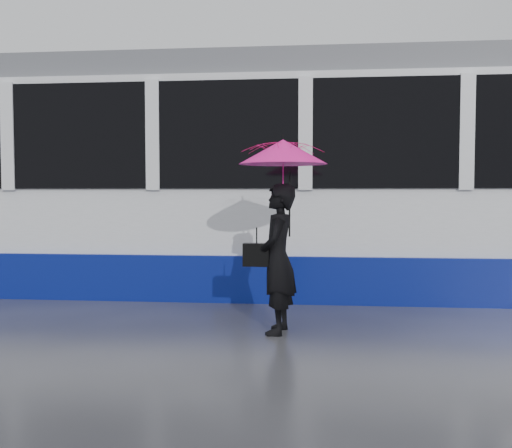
# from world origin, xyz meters

# --- Properties ---
(ground) EXTENTS (90.00, 90.00, 0.00)m
(ground) POSITION_xyz_m (0.00, 0.00, 0.00)
(ground) COLOR #2A2A2F
(ground) RESTS_ON ground
(rails) EXTENTS (34.00, 1.51, 0.02)m
(rails) POSITION_xyz_m (0.00, 2.50, 0.01)
(rails) COLOR #3F3D38
(rails) RESTS_ON ground
(tram) EXTENTS (26.00, 2.56, 3.35)m
(tram) POSITION_xyz_m (-2.92, 2.50, 1.64)
(tram) COLOR white
(tram) RESTS_ON ground
(woman) EXTENTS (0.41, 0.59, 1.53)m
(woman) POSITION_xyz_m (0.33, -0.30, 0.77)
(woman) COLOR black
(woman) RESTS_ON ground
(umbrella) EXTENTS (0.97, 0.97, 1.03)m
(umbrella) POSITION_xyz_m (0.38, -0.30, 1.68)
(umbrella) COLOR #FF1596
(umbrella) RESTS_ON ground
(handbag) EXTENTS (0.28, 0.14, 0.42)m
(handbag) POSITION_xyz_m (0.11, -0.28, 0.80)
(handbag) COLOR black
(handbag) RESTS_ON ground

